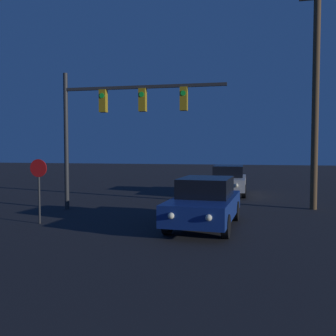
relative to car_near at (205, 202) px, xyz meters
name	(u,v)px	position (x,y,z in m)	size (l,w,h in m)	color
car_near	(205,202)	(0.00, 0.00, 0.00)	(2.17, 4.57, 1.59)	navy
car_far	(228,180)	(0.32, 8.82, 0.00)	(1.94, 4.48, 1.59)	beige
traffic_signal_mast	(113,114)	(-3.97, 2.32, 3.14)	(6.69, 0.30, 5.64)	#2D2D2D
stop_sign	(39,180)	(-5.54, -0.65, 0.68)	(0.60, 0.07, 2.18)	#2D2D2D
utility_pole	(316,90)	(4.06, 4.41, 4.14)	(1.42, 0.28, 9.63)	brown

